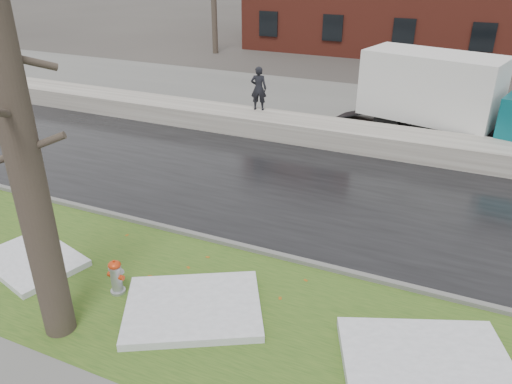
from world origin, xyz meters
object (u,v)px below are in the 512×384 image
at_px(fire_hydrant, 116,275).
at_px(tree, 23,156).
at_px(box_truck, 457,97).
at_px(worker, 259,88).

distance_m(fire_hydrant, tree, 3.33).
bearing_deg(fire_hydrant, box_truck, 67.07).
xyz_separation_m(fire_hydrant, worker, (-1.58, 10.71, 1.13)).
relative_size(fire_hydrant, tree, 0.11).
bearing_deg(worker, box_truck, 179.31).
bearing_deg(tree, worker, 96.16).
distance_m(tree, worker, 12.25).
bearing_deg(box_truck, worker, -152.64).
height_order(tree, box_truck, tree).
distance_m(fire_hydrant, box_truck, 13.57).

